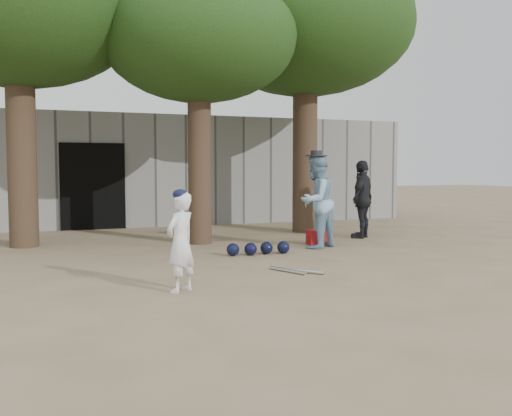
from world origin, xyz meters
name	(u,v)px	position (x,y,z in m)	size (l,w,h in m)	color
ground	(242,284)	(0.00, 0.00, 0.00)	(70.00, 70.00, 0.00)	#937C5E
boy_player	(181,242)	(-0.89, -0.19, 0.63)	(0.46, 0.30, 1.27)	white
spectator_blue	(316,201)	(2.53, 2.73, 0.92)	(0.89, 0.70, 1.84)	#81A9C7
spectator_dark	(362,199)	(4.25, 3.80, 0.87)	(1.02, 0.42, 1.74)	black
red_bag	(318,237)	(2.81, 3.16, 0.15)	(0.42, 0.32, 0.30)	#A71616
back_building	(125,170)	(0.00, 10.33, 1.50)	(16.00, 5.24, 3.00)	gray
helmet_row	(259,248)	(1.16, 2.32, 0.12)	(1.19, 0.28, 0.23)	black
bat_pile	(294,271)	(1.02, 0.49, 0.03)	(0.60, 0.75, 0.06)	#B0AFB6
tree_row	(195,24)	(0.74, 5.02, 4.69)	(11.40, 5.80, 6.69)	brown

